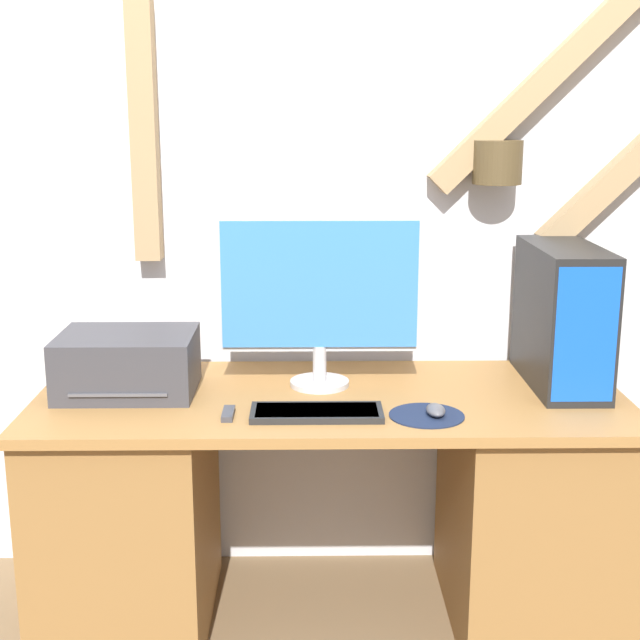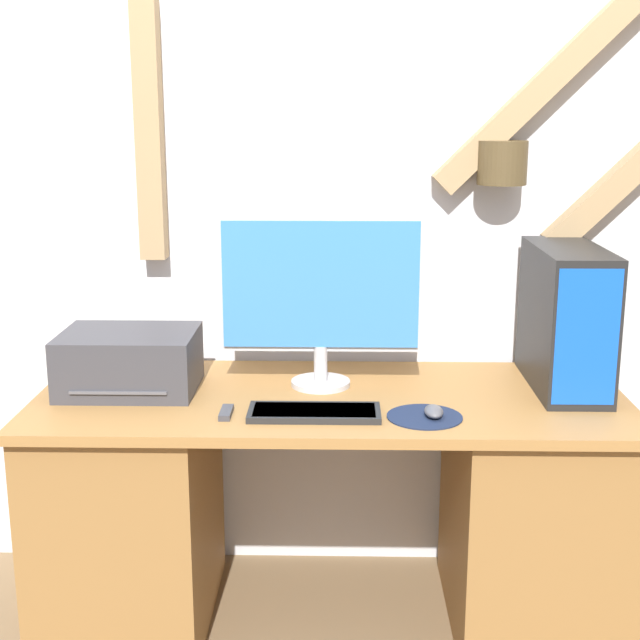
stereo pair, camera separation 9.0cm
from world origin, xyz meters
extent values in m
cube|color=silver|center=(0.00, 0.77, 1.35)|extent=(6.40, 0.05, 2.70)
cube|color=#9E7F56|center=(0.71, 0.71, 1.69)|extent=(0.78, 0.08, 0.78)
cube|color=#9E7F56|center=(-0.58, 0.71, 1.49)|extent=(0.08, 0.08, 0.81)
cylinder|color=#4C3D23|center=(0.53, 0.67, 1.40)|extent=(0.15, 0.15, 0.14)
cube|color=olive|center=(0.00, 0.36, 0.72)|extent=(1.74, 0.72, 0.03)
cube|color=olive|center=(-0.62, 0.36, 0.35)|extent=(0.49, 0.66, 0.70)
cube|color=olive|center=(0.62, 0.36, 0.35)|extent=(0.49, 0.66, 0.70)
cylinder|color=#B7B7BC|center=(-0.03, 0.45, 0.74)|extent=(0.18, 0.18, 0.02)
cylinder|color=#B7B7BC|center=(-0.03, 0.45, 0.81)|extent=(0.04, 0.04, 0.11)
cube|color=#B7B7BC|center=(-0.03, 0.46, 1.05)|extent=(0.62, 0.03, 0.41)
cube|color=#387AC6|center=(-0.03, 0.44, 1.05)|extent=(0.59, 0.01, 0.38)
cube|color=black|center=(-0.04, 0.17, 0.74)|extent=(0.37, 0.15, 0.02)
cube|color=#424242|center=(-0.04, 0.17, 0.75)|extent=(0.34, 0.12, 0.01)
cylinder|color=#19233D|center=(0.26, 0.17, 0.74)|extent=(0.21, 0.21, 0.00)
ellipsoid|color=#4C4C51|center=(0.28, 0.16, 0.75)|extent=(0.05, 0.09, 0.03)
cube|color=black|center=(0.70, 0.46, 0.95)|extent=(0.19, 0.47, 0.43)
cube|color=blue|center=(0.70, 0.23, 0.95)|extent=(0.17, 0.01, 0.39)
cube|color=#38383D|center=(-0.60, 0.40, 0.82)|extent=(0.40, 0.30, 0.18)
cube|color=#515156|center=(-0.60, 0.30, 0.77)|extent=(0.28, 0.14, 0.01)
cube|color=#38383D|center=(-0.29, 0.17, 0.74)|extent=(0.03, 0.10, 0.02)
camera|label=1|loc=(-0.07, -2.16, 1.57)|focal=50.00mm
camera|label=2|loc=(0.02, -2.16, 1.57)|focal=50.00mm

